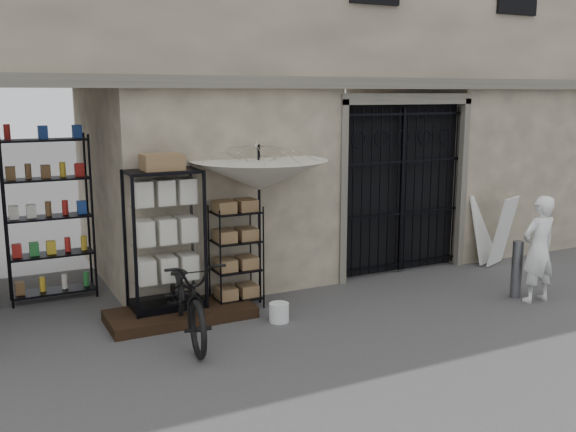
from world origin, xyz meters
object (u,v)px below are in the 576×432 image
white_bucket (279,312)px  bicycle (189,337)px  display_cabinet (165,247)px  steel_bollard (517,269)px  wire_rack (236,258)px  shopkeeper (535,301)px  easel_sign (493,230)px  market_umbrella (259,167)px

white_bucket → bicycle: size_ratio=0.13×
display_cabinet → steel_bollard: size_ratio=2.36×
white_bucket → bicycle: 1.30m
wire_rack → bicycle: size_ratio=0.72×
display_cabinet → white_bucket: size_ratio=7.67×
shopkeeper → wire_rack: bearing=-22.4°
shopkeeper → white_bucket: bearing=-12.8°
wire_rack → easel_sign: 5.07m
steel_bollard → easel_sign: easel_sign is taller
display_cabinet → shopkeeper: size_ratio=1.29×
steel_bollard → bicycle: bearing=172.4°
shopkeeper → steel_bollard: bearing=-64.6°
easel_sign → bicycle: bearing=166.4°
shopkeeper → bicycle: bearing=-9.5°
white_bucket → bicycle: bearing=179.8°
wire_rack → white_bucket: wire_rack is taller
display_cabinet → bicycle: (0.03, -0.86, -1.02)m
wire_rack → shopkeeper: 4.56m
display_cabinet → wire_rack: 1.08m
steel_bollard → easel_sign: (1.06, 1.62, 0.21)m
white_bucket → bicycle: (-1.30, 0.00, -0.13)m
bicycle → shopkeeper: 5.23m
wire_rack → steel_bollard: 4.29m
white_bucket → shopkeeper: bearing=-13.8°
display_cabinet → wire_rack: display_cabinet is taller
white_bucket → steel_bollard: size_ratio=0.31×
white_bucket → steel_bollard: (3.73, -0.67, 0.31)m
market_umbrella → steel_bollard: bearing=-23.0°
market_umbrella → wire_rack: bearing=-176.6°
display_cabinet → market_umbrella: market_umbrella is taller
wire_rack → market_umbrella: 1.36m
shopkeeper → easel_sign: easel_sign is taller
display_cabinet → bicycle: 1.33m
easel_sign → display_cabinet: bearing=158.4°
market_umbrella → shopkeeper: 4.64m
steel_bollard → display_cabinet: bearing=163.1°
market_umbrella → white_bucket: bearing=-96.9°
wire_rack → shopkeeper: size_ratio=0.93×
white_bucket → bicycle: bicycle is taller
wire_rack → white_bucket: 1.08m
display_cabinet → easel_sign: bearing=20.3°
display_cabinet → wire_rack: (1.04, -0.02, -0.28)m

